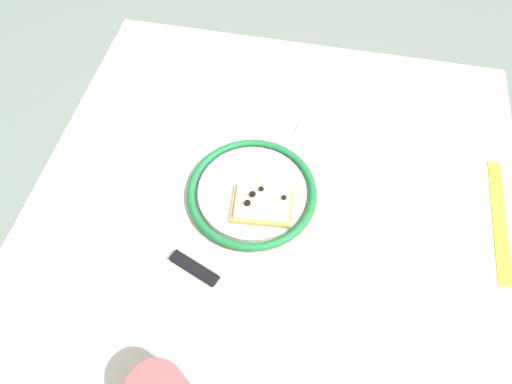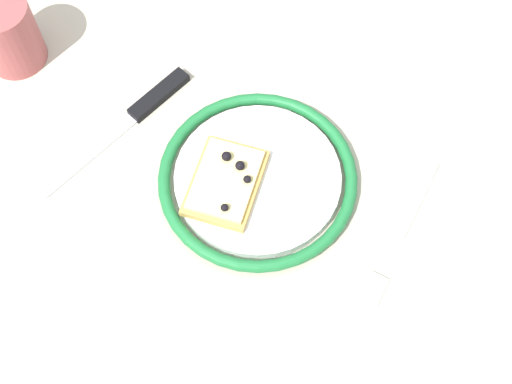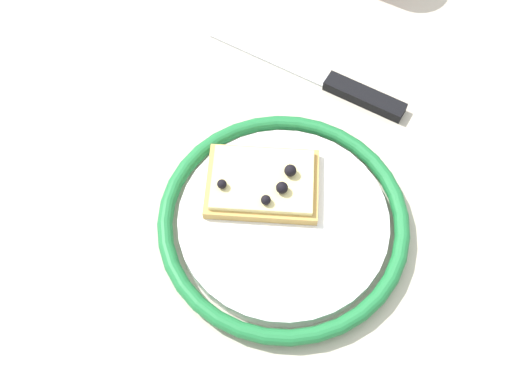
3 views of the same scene
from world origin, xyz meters
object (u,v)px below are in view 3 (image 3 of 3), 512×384
at_px(plate, 283,221).
at_px(knife, 337,85).
at_px(pizza_slice_near, 262,186).
at_px(dining_table, 246,231).

relative_size(plate, knife, 1.03).
distance_m(plate, pizza_slice_near, 0.04).
bearing_deg(dining_table, plate, -125.86).
xyz_separation_m(dining_table, pizza_slice_near, (-0.00, -0.02, 0.12)).
relative_size(dining_table, pizza_slice_near, 8.16).
bearing_deg(plate, pizza_slice_near, 42.99).
distance_m(dining_table, plate, 0.12).
height_order(pizza_slice_near, knife, pizza_slice_near).
relative_size(pizza_slice_near, knife, 0.49).
bearing_deg(dining_table, pizza_slice_near, -103.50).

